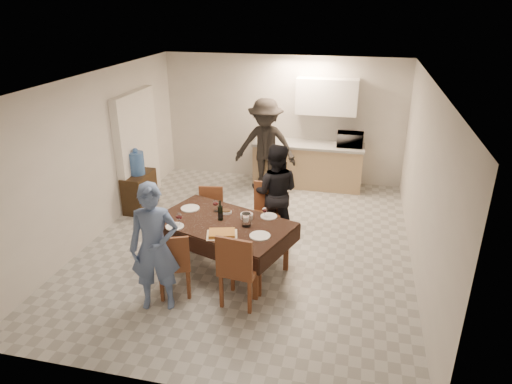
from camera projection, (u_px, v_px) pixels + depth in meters
The scene contains 33 objects.
floor at pixel (249, 244), 7.32m from camera, with size 5.00×6.00×0.02m, color #B1B1AC.
ceiling at pixel (248, 79), 6.30m from camera, with size 5.00×6.00×0.02m, color white.
wall_back at pixel (283, 119), 9.50m from camera, with size 5.00×0.02×2.60m, color beige.
wall_front at pixel (169, 279), 4.12m from camera, with size 5.00×0.02×2.60m, color beige.
wall_left at pixel (97, 156), 7.32m from camera, with size 0.02×6.00×2.60m, color beige.
wall_right at pixel (424, 182), 6.30m from camera, with size 0.02×6.00×2.60m, color beige.
stub_partition at pixel (138, 149), 8.48m from camera, with size 0.15×1.40×2.10m, color white.
kitchen_base_cabinet at pixel (307, 166), 9.43m from camera, with size 2.20×0.60×0.86m, color tan.
kitchen_worktop at pixel (308, 145), 9.25m from camera, with size 2.24×0.64×0.05m, color #9C9C97.
upper_cabinet at pixel (327, 97), 8.94m from camera, with size 1.20×0.34×0.70m, color white.
dining_table at pixel (223, 224), 6.43m from camera, with size 2.14×1.66×0.73m.
chair_near_left at pixel (171, 259), 5.82m from camera, with size 0.55×0.56×0.50m.
chair_near_right at pixel (238, 263), 5.61m from camera, with size 0.52×0.52×0.56m.
chair_far_left at pixel (208, 212), 7.19m from camera, with size 0.45×0.45×0.46m.
chair_far_right at pixel (264, 213), 6.96m from camera, with size 0.47×0.47×0.54m.
console at pixel (140, 191), 8.41m from camera, with size 0.37×0.75×0.69m, color #2F200F.
water_jug at pixel (137, 163), 8.19m from camera, with size 0.28×0.28×0.41m, color #497CCF.
wine_bottle at pixel (220, 210), 6.41m from camera, with size 0.07×0.07×0.30m, color black, non-canonical shape.
water_pitcher at pixel (246, 220), 6.26m from camera, with size 0.12×0.12×0.19m, color white.
savoury_tart at pixel (222, 233), 6.05m from camera, with size 0.41×0.30×0.05m, color gold.
salad_bowl at pixel (247, 216), 6.50m from camera, with size 0.18×0.18×0.07m, color white.
mushroom_dish at pixel (225, 212), 6.67m from camera, with size 0.18×0.18×0.03m, color white.
wine_glass_a at pixel (179, 219), 6.27m from camera, with size 0.09×0.09×0.20m, color white, non-canonical shape.
wine_glass_b at pixel (265, 213), 6.50m from camera, with size 0.08×0.08×0.17m, color white, non-canonical shape.
wine_glass_c at pixel (216, 206), 6.69m from camera, with size 0.08×0.08×0.19m, color white, non-canonical shape.
plate_near_left at pixel (175, 226), 6.27m from camera, with size 0.25×0.25×0.01m, color white.
plate_near_right at pixel (260, 236), 6.02m from camera, with size 0.28×0.28×0.02m, color white.
plate_far_left at pixel (190, 208), 6.81m from camera, with size 0.28×0.28×0.02m, color white.
plate_far_right at pixel (269, 216), 6.56m from camera, with size 0.24×0.24×0.01m, color white.
microwave at pixel (350, 139), 9.02m from camera, with size 0.51×0.34×0.28m, color white.
person_near at pixel (155, 248), 5.55m from camera, with size 0.61×0.40×1.67m, color #5870A1.
person_far at pixel (275, 192), 7.22m from camera, with size 0.78×0.60×1.60m, color black.
person_kitchen at pixel (265, 146), 8.99m from camera, with size 1.22×0.70×1.88m, color black.
Camera 1 is at (1.54, -6.22, 3.65)m, focal length 32.00 mm.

